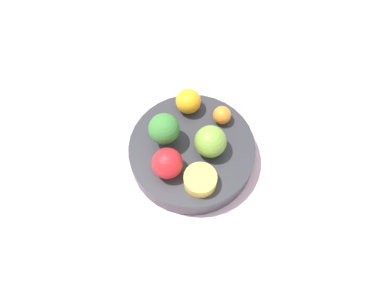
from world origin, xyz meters
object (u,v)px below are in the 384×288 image
broccoli (164,129)px  orange_front (188,101)px  apple_green (167,163)px  small_cup (200,180)px  apple_red (210,142)px  orange_back (222,115)px  bowl (192,152)px

broccoli → orange_front: 0.08m
apple_green → small_cup: bearing=178.8°
apple_red → apple_green: bearing=51.3°
orange_front → small_cup: 0.16m
apple_red → broccoli: bearing=9.3°
broccoli → apple_red: 0.08m
apple_red → orange_back: 0.07m
broccoli → orange_back: broccoli is taller
orange_front → small_cup: size_ratio=0.84×
apple_green → small_cup: (-0.06, 0.00, -0.01)m
apple_green → orange_back: apple_green is taller
apple_green → bowl: bearing=-109.9°
apple_red → orange_back: (0.00, -0.07, -0.01)m
bowl → small_cup: size_ratio=4.09×
broccoli → small_cup: (-0.09, 0.05, -0.03)m
orange_back → orange_front: bearing=-0.9°
orange_front → bowl: bearing=117.0°
apple_red → orange_front: size_ratio=1.20×
orange_front → small_cup: orange_front is taller
apple_red → bowl: bearing=13.1°
apple_green → small_cup: 0.06m
bowl → orange_front: bearing=-63.0°
orange_back → apple_green: bearing=68.9°
bowl → apple_red: apple_red is taller
orange_front → small_cup: (-0.08, 0.14, -0.01)m
bowl → broccoli: 0.08m
orange_back → small_cup: orange_back is taller
orange_back → bowl: bearing=67.9°
bowl → orange_front: size_ratio=4.88×
apple_red → orange_front: 0.10m
orange_front → orange_back: 0.07m
apple_green → orange_front: 0.13m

